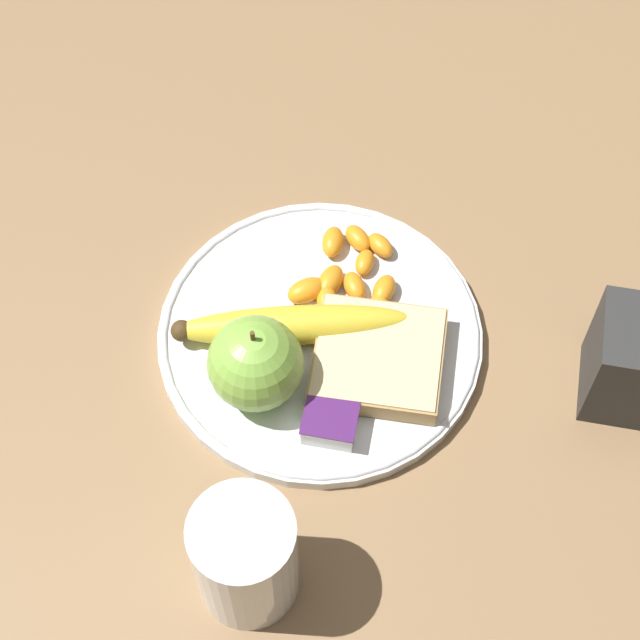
% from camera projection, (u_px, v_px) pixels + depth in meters
% --- Properties ---
extents(ground_plane, '(3.00, 3.00, 0.00)m').
position_uv_depth(ground_plane, '(320.00, 340.00, 0.90)').
color(ground_plane, olive).
extents(plate, '(0.27, 0.27, 0.01)m').
position_uv_depth(plate, '(320.00, 335.00, 0.89)').
color(plate, silver).
rests_on(plate, ground_plane).
extents(juice_glass, '(0.07, 0.07, 0.11)m').
position_uv_depth(juice_glass, '(245.00, 559.00, 0.75)').
color(juice_glass, silver).
rests_on(juice_glass, ground_plane).
extents(apple, '(0.08, 0.08, 0.09)m').
position_uv_depth(apple, '(255.00, 364.00, 0.83)').
color(apple, '#84BC47').
rests_on(apple, plate).
extents(banana, '(0.20, 0.08, 0.03)m').
position_uv_depth(banana, '(292.00, 325.00, 0.88)').
color(banana, yellow).
rests_on(banana, plate).
extents(bread_slice, '(0.11, 0.10, 0.02)m').
position_uv_depth(bread_slice, '(378.00, 358.00, 0.87)').
color(bread_slice, '#AB8751').
rests_on(bread_slice, plate).
extents(fork, '(0.18, 0.12, 0.00)m').
position_uv_depth(fork, '(341.00, 321.00, 0.89)').
color(fork, silver).
rests_on(fork, plate).
extents(jam_packet, '(0.04, 0.03, 0.02)m').
position_uv_depth(jam_packet, '(330.00, 424.00, 0.83)').
color(jam_packet, silver).
rests_on(jam_packet, plate).
extents(orange_segment_0, '(0.02, 0.03, 0.01)m').
position_uv_depth(orange_segment_0, '(380.00, 305.00, 0.90)').
color(orange_segment_0, orange).
rests_on(orange_segment_0, plate).
extents(orange_segment_1, '(0.02, 0.03, 0.02)m').
position_uv_depth(orange_segment_1, '(333.00, 242.00, 0.93)').
color(orange_segment_1, orange).
rests_on(orange_segment_1, plate).
extents(orange_segment_2, '(0.03, 0.03, 0.02)m').
position_uv_depth(orange_segment_2, '(358.00, 238.00, 0.93)').
color(orange_segment_2, orange).
rests_on(orange_segment_2, plate).
extents(orange_segment_3, '(0.03, 0.03, 0.02)m').
position_uv_depth(orange_segment_3, '(380.00, 245.00, 0.93)').
color(orange_segment_3, orange).
rests_on(orange_segment_3, plate).
extents(orange_segment_4, '(0.03, 0.04, 0.02)m').
position_uv_depth(orange_segment_4, '(331.00, 281.00, 0.91)').
color(orange_segment_4, orange).
rests_on(orange_segment_4, plate).
extents(orange_segment_5, '(0.04, 0.04, 0.02)m').
position_uv_depth(orange_segment_5, '(307.00, 290.00, 0.90)').
color(orange_segment_5, orange).
rests_on(orange_segment_5, plate).
extents(orange_segment_6, '(0.02, 0.03, 0.02)m').
position_uv_depth(orange_segment_6, '(326.00, 298.00, 0.90)').
color(orange_segment_6, orange).
rests_on(orange_segment_6, plate).
extents(orange_segment_7, '(0.03, 0.03, 0.02)m').
position_uv_depth(orange_segment_7, '(354.00, 286.00, 0.91)').
color(orange_segment_7, orange).
rests_on(orange_segment_7, plate).
extents(orange_segment_8, '(0.02, 0.03, 0.01)m').
position_uv_depth(orange_segment_8, '(365.00, 263.00, 0.92)').
color(orange_segment_8, orange).
rests_on(orange_segment_8, plate).
extents(orange_segment_9, '(0.02, 0.03, 0.02)m').
position_uv_depth(orange_segment_9, '(384.00, 290.00, 0.90)').
color(orange_segment_9, orange).
rests_on(orange_segment_9, plate).
extents(condiment_caddy, '(0.07, 0.07, 0.09)m').
position_uv_depth(condiment_caddy, '(636.00, 357.00, 0.84)').
color(condiment_caddy, '#2D2D2D').
rests_on(condiment_caddy, ground_plane).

